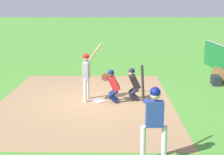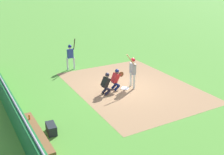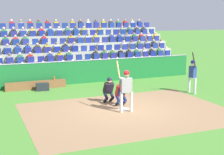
# 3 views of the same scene
# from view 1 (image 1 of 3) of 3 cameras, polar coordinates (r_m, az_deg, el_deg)

# --- Properties ---
(ground_plane) EXTENTS (160.00, 160.00, 0.00)m
(ground_plane) POSITION_cam_1_polar(r_m,az_deg,el_deg) (12.43, -2.41, -4.16)
(ground_plane) COLOR #4C8D32
(infield_dirt_patch) EXTENTS (9.00, 6.76, 0.01)m
(infield_dirt_patch) POSITION_cam_1_polar(r_m,az_deg,el_deg) (12.45, -4.72, -4.14)
(infield_dirt_patch) COLOR #9B7751
(infield_dirt_patch) RESTS_ON ground_plane
(home_plate_marker) EXTENTS (0.62, 0.62, 0.02)m
(home_plate_marker) POSITION_cam_1_polar(r_m,az_deg,el_deg) (12.42, -2.42, -4.09)
(home_plate_marker) COLOR white
(home_plate_marker) RESTS_ON infield_dirt_patch
(batter_at_plate) EXTENTS (0.62, 0.74, 2.20)m
(batter_at_plate) POSITION_cam_1_polar(r_m,az_deg,el_deg) (12.26, -4.55, 1.16)
(batter_at_plate) COLOR silver
(batter_at_plate) RESTS_ON ground_plane
(catcher_crouching) EXTENTS (0.47, 0.71, 1.28)m
(catcher_crouching) POSITION_cam_1_polar(r_m,az_deg,el_deg) (12.10, 0.11, -1.12)
(catcher_crouching) COLOR #131E4F
(catcher_crouching) RESTS_ON ground_plane
(home_plate_umpire) EXTENTS (0.48, 0.48, 1.28)m
(home_plate_umpire) POSITION_cam_1_polar(r_m,az_deg,el_deg) (12.40, 3.84, -0.87)
(home_plate_umpire) COLOR #1D1B2E
(home_plate_umpire) RESTS_ON ground_plane
(equipment_duffel_bag) EXTENTS (0.75, 0.43, 0.42)m
(equipment_duffel_bag) POSITION_cam_1_polar(r_m,az_deg,el_deg) (15.57, 17.94, -0.47)
(equipment_duffel_bag) COLOR #1F2429
(equipment_duffel_bag) RESTS_ON ground_plane
(on_deck_batter) EXTENTS (0.44, 0.64, 2.27)m
(on_deck_batter) POSITION_cam_1_polar(r_m,az_deg,el_deg) (7.55, 7.46, -6.69)
(on_deck_batter) COLOR silver
(on_deck_batter) RESTS_ON ground_plane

